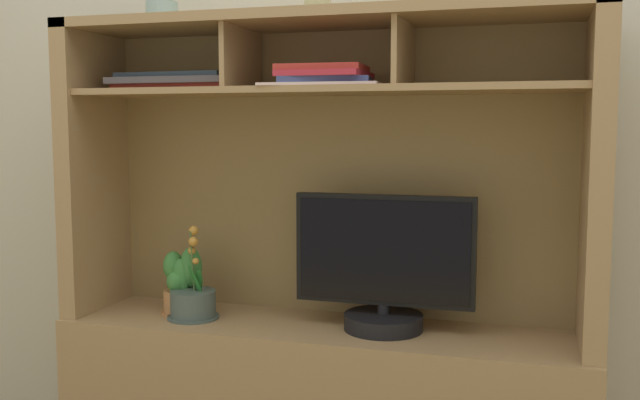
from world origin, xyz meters
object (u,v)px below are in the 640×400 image
potted_orchid (193,303)px  magazine_stack_left (325,77)px  magazine_stack_centre (178,82)px  tv_monitor (384,273)px  potted_fern (182,283)px  media_console (321,351)px

potted_orchid → magazine_stack_left: magazine_stack_left is taller
magazine_stack_left → magazine_stack_centre: bearing=172.3°
tv_monitor → potted_fern: tv_monitor is taller
potted_orchid → tv_monitor: bearing=4.1°
potted_orchid → magazine_stack_centre: 0.72m
media_console → magazine_stack_left: media_console is taller
potted_fern → magazine_stack_centre: 0.66m
media_console → potted_orchid: (-0.41, -0.06, 0.14)m
magazine_stack_centre → potted_orchid: bearing=-45.3°
potted_orchid → potted_fern: bearing=145.0°
magazine_stack_left → potted_orchid: bearing=-178.5°
potted_fern → magazine_stack_centre: (-0.02, 0.04, 0.66)m
tv_monitor → magazine_stack_left: size_ratio=1.50×
magazine_stack_left → magazine_stack_centre: size_ratio=0.89×
potted_fern → magazine_stack_left: 0.83m
potted_fern → magazine_stack_left: size_ratio=0.62×
media_console → magazine_stack_centre: bearing=177.0°
potted_orchid → potted_fern: (-0.06, 0.04, 0.05)m
media_console → potted_fern: bearing=-178.4°
media_console → potted_fern: size_ratio=7.31×
potted_fern → magazine_stack_centre: magazine_stack_centre is taller
potted_orchid → potted_fern: size_ratio=1.33×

